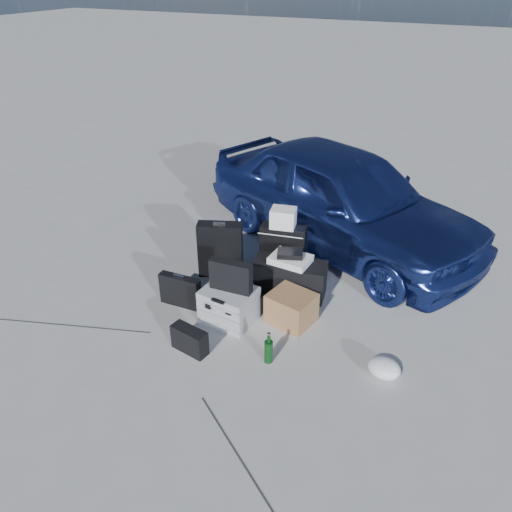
{
  "coord_description": "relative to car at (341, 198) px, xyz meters",
  "views": [
    {
      "loc": [
        1.95,
        -3.24,
        3.16
      ],
      "look_at": [
        -0.02,
        0.85,
        0.47
      ],
      "focal_mm": 35.0,
      "sensor_mm": 36.0,
      "label": 1
    }
  ],
  "objects": [
    {
      "name": "pelican_case",
      "position": [
        -0.49,
        -2.04,
        -0.45
      ],
      "size": [
        0.53,
        0.45,
        0.37
      ],
      "primitive_type": "cube",
      "rotation": [
        0.0,
        0.0,
        -0.08
      ],
      "color": "#A1A4A6",
      "rests_on": "ground"
    },
    {
      "name": "white_carton",
      "position": [
        -0.36,
        -1.0,
        0.09
      ],
      "size": [
        0.31,
        0.27,
        0.22
      ],
      "primitive_type": "cube",
      "rotation": [
        0.0,
        0.0,
        0.22
      ],
      "color": "white",
      "rests_on": "suitcase_right"
    },
    {
      "name": "car",
      "position": [
        0.0,
        0.0,
        0.0
      ],
      "size": [
        4.02,
        2.83,
        1.27
      ],
      "primitive_type": "imported",
      "rotation": [
        0.0,
        0.0,
        1.17
      ],
      "color": "#293E94",
      "rests_on": "ground"
    },
    {
      "name": "suitcase_left",
      "position": [
        -0.99,
        -1.31,
        -0.31
      ],
      "size": [
        0.53,
        0.35,
        0.65
      ],
      "primitive_type": "cube",
      "rotation": [
        0.0,
        0.0,
        0.38
      ],
      "color": "black",
      "rests_on": "ground"
    },
    {
      "name": "laptop_bag",
      "position": [
        -0.47,
        -2.02,
        -0.11
      ],
      "size": [
        0.43,
        0.13,
        0.32
      ],
      "primitive_type": "cube",
      "rotation": [
        0.0,
        0.0,
        0.06
      ],
      "color": "black",
      "rests_on": "pelican_case"
    },
    {
      "name": "suitcase_right",
      "position": [
        -0.35,
        -0.98,
        -0.33
      ],
      "size": [
        0.54,
        0.28,
        0.62
      ],
      "primitive_type": "cube",
      "rotation": [
        0.0,
        0.0,
        0.19
      ],
      "color": "black",
      "rests_on": "ground"
    },
    {
      "name": "briefcase",
      "position": [
        -1.08,
        -2.04,
        -0.46
      ],
      "size": [
        0.46,
        0.12,
        0.35
      ],
      "primitive_type": "cube",
      "rotation": [
        0.0,
        0.0,
        0.04
      ],
      "color": "black",
      "rests_on": "ground"
    },
    {
      "name": "green_bottle",
      "position": [
        0.12,
        -2.43,
        -0.48
      ],
      "size": [
        0.09,
        0.09,
        0.31
      ],
      "primitive_type": "cylinder",
      "rotation": [
        0.0,
        0.0,
        0.17
      ],
      "color": "black",
      "rests_on": "ground"
    },
    {
      "name": "cardboard_box",
      "position": [
        0.08,
        -1.79,
        -0.48
      ],
      "size": [
        0.49,
        0.45,
        0.32
      ],
      "primitive_type": "cube",
      "rotation": [
        0.0,
        0.0,
        -0.21
      ],
      "color": "#9A6F43",
      "rests_on": "ground"
    },
    {
      "name": "ground",
      "position": [
        -0.44,
        -2.34,
        -0.63
      ],
      "size": [
        60.0,
        60.0,
        0.0
      ],
      "primitive_type": "plane",
      "color": "#9F9E9A",
      "rests_on": "ground"
    },
    {
      "name": "plastic_bag",
      "position": [
        1.11,
        -2.15,
        -0.55
      ],
      "size": [
        0.36,
        0.33,
        0.16
      ],
      "primitive_type": "ellipsoid",
      "rotation": [
        0.0,
        0.0,
        -0.31
      ],
      "color": "silver",
      "rests_on": "ground"
    },
    {
      "name": "duffel_bag",
      "position": [
        -0.12,
        -1.34,
        -0.44
      ],
      "size": [
        0.82,
        0.46,
        0.39
      ],
      "primitive_type": "cube",
      "rotation": [
        0.0,
        0.0,
        0.17
      ],
      "color": "black",
      "rests_on": "ground"
    },
    {
      "name": "flat_box_black",
      "position": [
        -0.14,
        -1.31,
        -0.14
      ],
      "size": [
        0.32,
        0.27,
        0.06
      ],
      "primitive_type": "cube",
      "rotation": [
        0.0,
        0.0,
        0.36
      ],
      "color": "black",
      "rests_on": "flat_box_white"
    },
    {
      "name": "messenger_bag",
      "position": [
        -0.6,
        -2.61,
        -0.51
      ],
      "size": [
        0.38,
        0.19,
        0.25
      ],
      "primitive_type": "cube",
      "rotation": [
        0.0,
        0.0,
        -0.17
      ],
      "color": "black",
      "rests_on": "ground"
    },
    {
      "name": "flat_box_white",
      "position": [
        -0.13,
        -1.32,
        -0.21
      ],
      "size": [
        0.43,
        0.33,
        0.07
      ],
      "primitive_type": "cube",
      "rotation": [
        0.0,
        0.0,
        -0.06
      ],
      "color": "white",
      "rests_on": "duffel_bag"
    }
  ]
}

